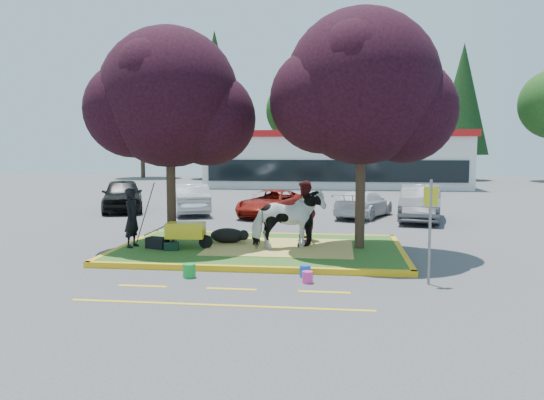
# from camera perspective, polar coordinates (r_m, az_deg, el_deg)

# --- Properties ---
(ground) EXTENTS (90.00, 90.00, 0.00)m
(ground) POSITION_cam_1_polar(r_m,az_deg,el_deg) (15.68, -1.30, -5.59)
(ground) COLOR #424244
(ground) RESTS_ON ground
(median_island) EXTENTS (8.00, 5.00, 0.15)m
(median_island) POSITION_cam_1_polar(r_m,az_deg,el_deg) (15.66, -1.30, -5.32)
(median_island) COLOR #24531A
(median_island) RESTS_ON ground
(curb_near) EXTENTS (8.30, 0.16, 0.15)m
(curb_near) POSITION_cam_1_polar(r_m,az_deg,el_deg) (13.17, -2.97, -7.41)
(curb_near) COLOR gold
(curb_near) RESTS_ON ground
(curb_far) EXTENTS (8.30, 0.16, 0.15)m
(curb_far) POSITION_cam_1_polar(r_m,az_deg,el_deg) (18.18, -0.11, -3.80)
(curb_far) COLOR gold
(curb_far) RESTS_ON ground
(curb_left) EXTENTS (0.16, 5.30, 0.15)m
(curb_left) POSITION_cam_1_polar(r_m,az_deg,el_deg) (16.75, -15.30, -4.80)
(curb_left) COLOR gold
(curb_left) RESTS_ON ground
(curb_right) EXTENTS (0.16, 5.30, 0.15)m
(curb_right) POSITION_cam_1_polar(r_m,az_deg,el_deg) (15.60, 13.76, -5.52)
(curb_right) COLOR gold
(curb_right) RESTS_ON ground
(straw_bedding) EXTENTS (4.20, 3.00, 0.01)m
(straw_bedding) POSITION_cam_1_polar(r_m,az_deg,el_deg) (15.57, 0.89, -5.08)
(straw_bedding) COLOR #D1C056
(straw_bedding) RESTS_ON median_island
(tree_purple_left) EXTENTS (5.06, 4.20, 6.51)m
(tree_purple_left) POSITION_cam_1_polar(r_m,az_deg,el_deg) (16.45, -10.91, 10.10)
(tree_purple_left) COLOR black
(tree_purple_left) RESTS_ON median_island
(tree_purple_right) EXTENTS (5.30, 4.40, 6.82)m
(tree_purple_right) POSITION_cam_1_polar(r_m,az_deg,el_deg) (15.48, 9.72, 11.15)
(tree_purple_right) COLOR black
(tree_purple_right) RESTS_ON median_island
(fire_lane_stripe_a) EXTENTS (1.10, 0.12, 0.01)m
(fire_lane_stripe_a) POSITION_cam_1_polar(r_m,az_deg,el_deg) (12.19, -13.75, -8.98)
(fire_lane_stripe_a) COLOR yellow
(fire_lane_stripe_a) RESTS_ON ground
(fire_lane_stripe_b) EXTENTS (1.10, 0.12, 0.01)m
(fire_lane_stripe_b) POSITION_cam_1_polar(r_m,az_deg,el_deg) (11.65, -4.39, -9.52)
(fire_lane_stripe_b) COLOR yellow
(fire_lane_stripe_b) RESTS_ON ground
(fire_lane_stripe_c) EXTENTS (1.10, 0.12, 0.01)m
(fire_lane_stripe_c) POSITION_cam_1_polar(r_m,az_deg,el_deg) (11.43, 5.64, -9.83)
(fire_lane_stripe_c) COLOR yellow
(fire_lane_stripe_c) RESTS_ON ground
(fire_lane_long) EXTENTS (6.00, 0.10, 0.01)m
(fire_lane_long) POSITION_cam_1_polar(r_m,az_deg,el_deg) (10.52, -5.72, -11.19)
(fire_lane_long) COLOR yellow
(fire_lane_long) RESTS_ON ground
(retail_building) EXTENTS (20.40, 8.40, 4.40)m
(retail_building) POSITION_cam_1_polar(r_m,az_deg,el_deg) (43.20, 6.82, 4.48)
(retail_building) COLOR silver
(retail_building) RESTS_ON ground
(treeline) EXTENTS (46.58, 7.80, 14.63)m
(treeline) POSITION_cam_1_polar(r_m,az_deg,el_deg) (53.04, 6.11, 10.61)
(treeline) COLOR black
(treeline) RESTS_ON ground
(cow) EXTENTS (2.23, 1.64, 1.71)m
(cow) POSITION_cam_1_polar(r_m,az_deg,el_deg) (15.11, 1.73, -2.14)
(cow) COLOR silver
(cow) RESTS_ON median_island
(calf) EXTENTS (1.19, 0.88, 0.46)m
(calf) POSITION_cam_1_polar(r_m,az_deg,el_deg) (16.29, -4.81, -3.83)
(calf) COLOR black
(calf) RESTS_ON median_island
(handler) EXTENTS (0.49, 0.68, 1.72)m
(handler) POSITION_cam_1_polar(r_m,az_deg,el_deg) (16.01, -14.80, -1.87)
(handler) COLOR black
(handler) RESTS_ON median_island
(visitor_a) EXTENTS (0.85, 1.02, 1.89)m
(visitor_a) POSITION_cam_1_polar(r_m,az_deg,el_deg) (16.53, 3.52, -1.18)
(visitor_a) COLOR #4C1516
(visitor_a) RESTS_ON median_island
(visitor_b) EXTENTS (0.50, 0.90, 1.46)m
(visitor_b) POSITION_cam_1_polar(r_m,az_deg,el_deg) (15.76, 3.85, -2.29)
(visitor_b) COLOR black
(visitor_b) RESTS_ON median_island
(wheelbarrow) EXTENTS (1.96, 0.73, 0.74)m
(wheelbarrow) POSITION_cam_1_polar(r_m,az_deg,el_deg) (15.58, -9.23, -3.27)
(wheelbarrow) COLOR black
(wheelbarrow) RESTS_ON median_island
(gear_bag_dark) EXTENTS (0.71, 0.53, 0.32)m
(gear_bag_dark) POSITION_cam_1_polar(r_m,az_deg,el_deg) (15.72, -12.23, -4.53)
(gear_bag_dark) COLOR black
(gear_bag_dark) RESTS_ON median_island
(gear_bag_green) EXTENTS (0.46, 0.34, 0.22)m
(gear_bag_green) POSITION_cam_1_polar(r_m,az_deg,el_deg) (15.35, -10.77, -4.94)
(gear_bag_green) COLOR black
(gear_bag_green) RESTS_ON median_island
(sign_post) EXTENTS (0.33, 0.11, 2.35)m
(sign_post) POSITION_cam_1_polar(r_m,az_deg,el_deg) (12.26, 16.65, -2.13)
(sign_post) COLOR slate
(sign_post) RESTS_ON ground
(bucket_green) EXTENTS (0.40, 0.40, 0.32)m
(bucket_green) POSITION_cam_1_polar(r_m,az_deg,el_deg) (12.74, -8.90, -7.52)
(bucket_green) COLOR green
(bucket_green) RESTS_ON ground
(bucket_pink) EXTENTS (0.29, 0.29, 0.26)m
(bucket_pink) POSITION_cam_1_polar(r_m,az_deg,el_deg) (12.12, 3.84, -8.28)
(bucket_pink) COLOR #EE3594
(bucket_pink) RESTS_ON ground
(bucket_blue) EXTENTS (0.33, 0.33, 0.28)m
(bucket_blue) POSITION_cam_1_polar(r_m,az_deg,el_deg) (12.65, 3.58, -7.65)
(bucket_blue) COLOR blue
(bucket_blue) RESTS_ON ground
(car_black) EXTENTS (3.41, 4.96, 1.57)m
(car_black) POSITION_cam_1_polar(r_m,az_deg,el_deg) (26.69, -15.79, 0.52)
(car_black) COLOR black
(car_black) RESTS_ON ground
(car_silver) EXTENTS (2.90, 4.51, 1.40)m
(car_silver) POSITION_cam_1_polar(r_m,az_deg,el_deg) (24.99, -8.77, 0.14)
(car_silver) COLOR #ADB0B5
(car_silver) RESTS_ON ground
(car_red) EXTENTS (3.16, 4.66, 1.18)m
(car_red) POSITION_cam_1_polar(r_m,az_deg,el_deg) (23.70, -0.04, -0.35)
(car_red) COLOR maroon
(car_red) RESTS_ON ground
(car_white) EXTENTS (3.09, 4.40, 1.18)m
(car_white) POSITION_cam_1_polar(r_m,az_deg,el_deg) (23.82, 9.82, -0.40)
(car_white) COLOR silver
(car_white) RESTS_ON ground
(car_grey) EXTENTS (2.37, 4.78, 1.51)m
(car_grey) POSITION_cam_1_polar(r_m,az_deg,el_deg) (23.18, 15.71, -0.29)
(car_grey) COLOR #4F5156
(car_grey) RESTS_ON ground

